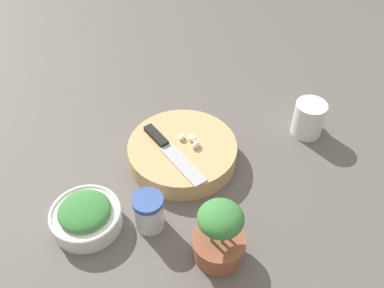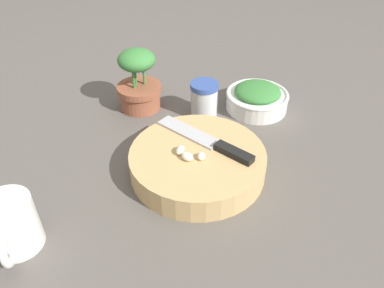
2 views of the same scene
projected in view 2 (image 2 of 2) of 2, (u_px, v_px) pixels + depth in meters
The scene contains 8 objects.
ground_plane at pixel (176, 176), 0.74m from camera, with size 5.00×5.00×0.00m, color #56514C.
cutting_board at pixel (197, 162), 0.73m from camera, with size 0.26×0.26×0.05m.
chef_knife at pixel (210, 142), 0.74m from camera, with size 0.04×0.22×0.01m.
garlic_cloves at pixel (188, 154), 0.70m from camera, with size 0.04×0.06×0.01m.
herb_bowl at pixel (257, 98), 0.91m from camera, with size 0.15×0.15×0.06m.
spice_jar at pixel (204, 100), 0.88m from camera, with size 0.07×0.07×0.09m.
coffee_mug at pixel (12, 226), 0.58m from camera, with size 0.09×0.10×0.09m.
potted_herb at pixel (139, 84), 0.90m from camera, with size 0.11×0.11×0.15m.
Camera 2 is at (-0.40, -0.37, 0.50)m, focal length 35.00 mm.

